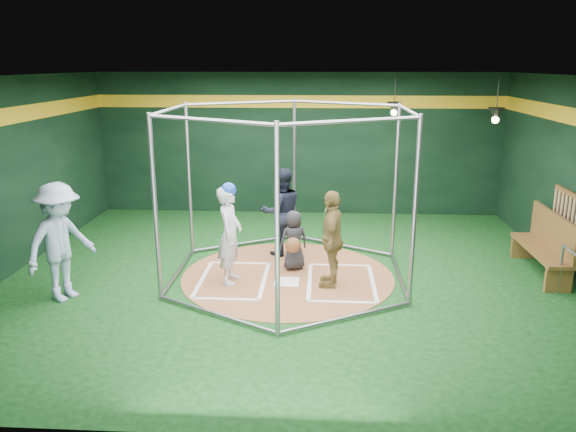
# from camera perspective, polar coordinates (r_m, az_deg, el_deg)

# --- Properties ---
(room_shell) EXTENTS (10.10, 9.10, 3.53)m
(room_shell) POSITION_cam_1_polar(r_m,az_deg,el_deg) (9.65, -0.03, 3.60)
(room_shell) COLOR black
(room_shell) RESTS_ON ground
(clay_disc) EXTENTS (3.80, 3.80, 0.01)m
(clay_disc) POSITION_cam_1_polar(r_m,az_deg,el_deg) (10.14, -0.03, -6.12)
(clay_disc) COLOR #995E37
(clay_disc) RESTS_ON ground
(home_plate) EXTENTS (0.43, 0.43, 0.01)m
(home_plate) POSITION_cam_1_polar(r_m,az_deg,el_deg) (9.86, -0.14, -6.69)
(home_plate) COLOR white
(home_plate) RESTS_ON clay_disc
(batter_box_left) EXTENTS (1.17, 1.77, 0.01)m
(batter_box_left) POSITION_cam_1_polar(r_m,az_deg,el_deg) (10.01, -5.59, -6.44)
(batter_box_left) COLOR white
(batter_box_left) RESTS_ON clay_disc
(batter_box_right) EXTENTS (1.17, 1.77, 0.01)m
(batter_box_right) POSITION_cam_1_polar(r_m,az_deg,el_deg) (9.90, 5.41, -6.68)
(batter_box_right) COLOR white
(batter_box_right) RESTS_ON clay_disc
(batting_cage) EXTENTS (4.05, 4.67, 3.00)m
(batting_cage) POSITION_cam_1_polar(r_m,az_deg,el_deg) (9.70, -0.04, 2.12)
(batting_cage) COLOR gray
(batting_cage) RESTS_ON ground
(bat_rack) EXTENTS (0.07, 1.25, 0.98)m
(bat_rack) POSITION_cam_1_polar(r_m,az_deg,el_deg) (11.07, 26.47, -0.24)
(bat_rack) COLOR brown
(bat_rack) RESTS_ON room_shell
(pendant_lamp_near) EXTENTS (0.34, 0.34, 0.90)m
(pendant_lamp_near) POSITION_cam_1_polar(r_m,az_deg,el_deg) (13.16, 10.72, 10.81)
(pendant_lamp_near) COLOR black
(pendant_lamp_near) RESTS_ON room_shell
(pendant_lamp_far) EXTENTS (0.34, 0.34, 0.90)m
(pendant_lamp_far) POSITION_cam_1_polar(r_m,az_deg,el_deg) (11.97, 20.37, 9.71)
(pendant_lamp_far) COLOR black
(pendant_lamp_far) RESTS_ON room_shell
(batter_figure) EXTENTS (0.45, 0.65, 1.77)m
(batter_figure) POSITION_cam_1_polar(r_m,az_deg,el_deg) (9.66, -5.94, -1.75)
(batter_figure) COLOR silver
(batter_figure) RESTS_ON clay_disc
(visitor_leopard) EXTENTS (0.51, 1.01, 1.66)m
(visitor_leopard) POSITION_cam_1_polar(r_m,az_deg,el_deg) (9.50, 4.48, -2.31)
(visitor_leopard) COLOR #A28A45
(visitor_leopard) RESTS_ON clay_disc
(catcher_figure) EXTENTS (0.64, 0.66, 1.11)m
(catcher_figure) POSITION_cam_1_polar(r_m,az_deg,el_deg) (10.29, 0.58, -2.51)
(catcher_figure) COLOR black
(catcher_figure) RESTS_ON clay_disc
(umpire) EXTENTS (1.03, 0.92, 1.74)m
(umpire) POSITION_cam_1_polar(r_m,az_deg,el_deg) (11.03, -0.63, 0.44)
(umpire) COLOR black
(umpire) RESTS_ON clay_disc
(bystander_blue) EXTENTS (1.20, 1.43, 1.92)m
(bystander_blue) POSITION_cam_1_polar(r_m,az_deg,el_deg) (9.62, -22.14, -2.47)
(bystander_blue) COLOR #94A8C3
(bystander_blue) RESTS_ON ground
(dugout_bench) EXTENTS (0.45, 1.95, 1.14)m
(dugout_bench) POSITION_cam_1_polar(r_m,az_deg,el_deg) (11.11, 24.77, -2.53)
(dugout_bench) COLOR brown
(dugout_bench) RESTS_ON ground
(steel_railing) EXTENTS (0.05, 0.99, 0.86)m
(steel_railing) POSITION_cam_1_polar(r_m,az_deg,el_deg) (9.89, 27.04, -4.96)
(steel_railing) COLOR gray
(steel_railing) RESTS_ON ground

